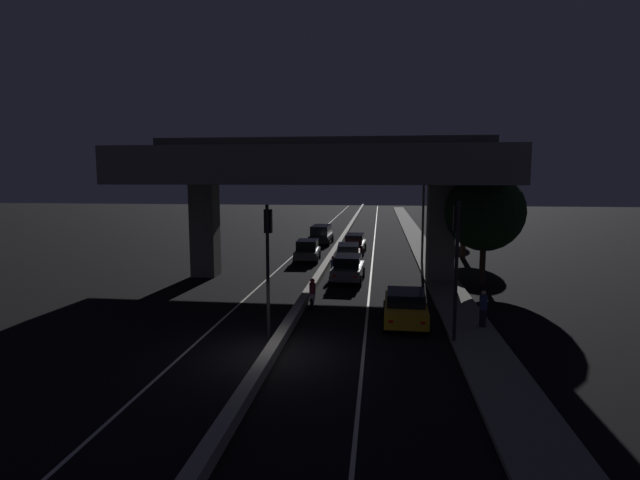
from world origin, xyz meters
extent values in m
plane|color=black|center=(0.00, 0.00, 0.00)|extent=(200.00, 200.00, 0.00)
cube|color=beige|center=(-3.33, 35.00, 0.00)|extent=(0.12, 126.00, 0.00)
cube|color=beige|center=(3.33, 35.00, 0.00)|extent=(0.12, 126.00, 0.00)
cube|color=gray|center=(0.00, 35.00, 0.21)|extent=(0.44, 126.00, 0.42)
cube|color=slate|center=(7.78, 28.00, 0.08)|extent=(2.08, 126.00, 0.16)
cube|color=slate|center=(-7.65, 14.24, 3.09)|extent=(1.63, 1.48, 6.17)
cube|color=slate|center=(7.65, 14.24, 3.09)|extent=(1.63, 1.48, 6.17)
cube|color=slate|center=(0.00, 14.24, 7.18)|extent=(21.84, 13.97, 2.03)
cube|color=#333335|center=(0.00, 14.24, 8.65)|extent=(21.84, 0.40, 0.90)
cylinder|color=black|center=(-0.62, 2.01, 2.73)|extent=(0.14, 0.14, 5.46)
cube|color=black|center=(-0.62, 2.19, 4.79)|extent=(0.30, 0.28, 0.95)
sphere|color=black|center=(-0.62, 2.34, 5.09)|extent=(0.18, 0.18, 0.18)
sphere|color=black|center=(-0.62, 2.34, 4.79)|extent=(0.18, 0.18, 0.18)
sphere|color=green|center=(-0.62, 2.34, 4.49)|extent=(0.18, 0.18, 0.18)
cylinder|color=black|center=(6.84, 2.01, 2.83)|extent=(0.14, 0.14, 5.66)
cube|color=black|center=(6.84, 2.19, 4.98)|extent=(0.30, 0.28, 0.95)
sphere|color=black|center=(6.84, 2.34, 5.28)|extent=(0.18, 0.18, 0.18)
sphere|color=black|center=(6.84, 2.34, 4.98)|extent=(0.18, 0.18, 0.18)
sphere|color=green|center=(6.84, 2.34, 4.68)|extent=(0.18, 0.18, 0.18)
cylinder|color=#2D2D30|center=(7.08, 20.32, 4.43)|extent=(0.18, 0.18, 8.86)
cylinder|color=#2D2D30|center=(6.15, 20.32, 8.71)|extent=(1.86, 0.10, 0.10)
ellipsoid|color=#F2B759|center=(5.22, 20.32, 8.61)|extent=(0.56, 0.32, 0.24)
cube|color=gold|center=(5.06, 4.59, 0.67)|extent=(1.93, 4.36, 0.67)
cube|color=black|center=(5.06, 4.38, 1.28)|extent=(1.66, 2.11, 0.54)
cylinder|color=black|center=(4.20, 6.04, 0.34)|extent=(0.22, 0.68, 0.68)
cylinder|color=black|center=(5.99, 6.00, 0.34)|extent=(0.22, 0.68, 0.68)
cylinder|color=black|center=(4.13, 3.19, 0.34)|extent=(0.22, 0.68, 0.68)
cylinder|color=black|center=(5.93, 3.15, 0.34)|extent=(0.22, 0.68, 0.68)
cube|color=red|center=(4.37, 2.44, 0.71)|extent=(0.18, 0.03, 0.11)
cube|color=red|center=(5.66, 2.41, 0.71)|extent=(0.18, 0.03, 0.11)
cube|color=#515459|center=(1.92, 13.56, 0.68)|extent=(1.94, 4.17, 0.66)
cube|color=black|center=(1.92, 13.56, 1.33)|extent=(1.66, 2.52, 0.63)
cylinder|color=black|center=(1.09, 14.95, 0.35)|extent=(0.23, 0.70, 0.69)
cylinder|color=black|center=(2.84, 14.88, 0.35)|extent=(0.23, 0.70, 0.69)
cylinder|color=black|center=(0.99, 12.24, 0.35)|extent=(0.23, 0.70, 0.69)
cylinder|color=black|center=(2.74, 12.17, 0.35)|extent=(0.23, 0.70, 0.69)
cube|color=red|center=(1.21, 11.52, 0.71)|extent=(0.18, 0.04, 0.11)
cube|color=red|center=(2.46, 11.48, 0.71)|extent=(0.18, 0.04, 0.11)
cube|color=#591414|center=(1.58, 19.10, 0.65)|extent=(1.93, 4.71, 0.70)
cube|color=black|center=(1.58, 19.10, 1.31)|extent=(1.64, 2.85, 0.62)
cylinder|color=black|center=(0.67, 20.60, 0.30)|extent=(0.23, 0.61, 0.60)
cylinder|color=black|center=(2.36, 20.67, 0.30)|extent=(0.23, 0.61, 0.60)
cylinder|color=black|center=(0.80, 17.54, 0.30)|extent=(0.23, 0.61, 0.60)
cylinder|color=black|center=(2.49, 17.61, 0.30)|extent=(0.23, 0.61, 0.60)
cube|color=red|center=(1.07, 16.75, 0.69)|extent=(0.18, 0.04, 0.11)
cube|color=red|center=(2.28, 16.80, 0.69)|extent=(0.18, 0.04, 0.11)
cube|color=black|center=(1.74, 25.37, 0.64)|extent=(1.82, 4.35, 0.63)
cube|color=black|center=(1.74, 25.37, 1.31)|extent=(1.56, 2.63, 0.72)
cylinder|color=black|center=(0.98, 26.81, 0.33)|extent=(0.22, 0.66, 0.65)
cylinder|color=black|center=(2.60, 26.76, 0.33)|extent=(0.22, 0.66, 0.65)
cylinder|color=black|center=(0.87, 23.98, 0.33)|extent=(0.22, 0.66, 0.65)
cylinder|color=black|center=(2.50, 23.92, 0.33)|extent=(0.22, 0.66, 0.65)
cube|color=red|center=(1.08, 23.23, 0.67)|extent=(0.18, 0.04, 0.11)
cube|color=red|center=(2.24, 23.19, 0.67)|extent=(0.18, 0.04, 0.11)
cube|color=#515459|center=(-1.77, 20.97, 0.60)|extent=(1.93, 3.99, 0.55)
cube|color=black|center=(-1.77, 20.97, 1.26)|extent=(1.65, 2.41, 0.78)
cylinder|color=black|center=(-0.86, 19.72, 0.32)|extent=(0.23, 0.65, 0.64)
cylinder|color=black|center=(-2.58, 19.65, 0.32)|extent=(0.23, 0.65, 0.64)
cylinder|color=black|center=(-0.97, 22.30, 0.32)|extent=(0.23, 0.65, 0.64)
cylinder|color=black|center=(-2.69, 22.23, 0.32)|extent=(0.23, 0.65, 0.64)
cube|color=white|center=(-1.24, 22.97, 0.52)|extent=(0.18, 0.04, 0.11)
cube|color=white|center=(-2.47, 22.91, 0.52)|extent=(0.18, 0.04, 0.11)
cube|color=black|center=(-1.85, 30.98, 0.65)|extent=(2.01, 4.78, 0.62)
cube|color=black|center=(-1.85, 30.86, 1.41)|extent=(1.75, 3.45, 0.91)
cylinder|color=black|center=(-0.95, 29.39, 0.33)|extent=(0.22, 0.67, 0.67)
cylinder|color=black|center=(-2.81, 29.44, 0.33)|extent=(0.22, 0.67, 0.67)
cylinder|color=black|center=(-0.88, 32.52, 0.33)|extent=(0.22, 0.67, 0.67)
cylinder|color=black|center=(-2.74, 32.56, 0.33)|extent=(0.22, 0.67, 0.67)
cube|color=white|center=(-1.12, 33.34, 0.55)|extent=(0.18, 0.03, 0.11)
cube|color=white|center=(-2.45, 33.37, 0.55)|extent=(0.18, 0.03, 0.11)
cylinder|color=black|center=(0.47, 7.75, 0.29)|extent=(0.12, 0.59, 0.58)
cylinder|color=black|center=(0.56, 6.43, 0.29)|extent=(0.14, 0.59, 0.58)
cube|color=silver|center=(0.52, 7.09, 0.51)|extent=(0.31, 1.02, 0.32)
cylinder|color=maroon|center=(0.52, 7.09, 0.95)|extent=(0.34, 0.34, 0.55)
sphere|color=#B21919|center=(0.52, 7.09, 1.34)|extent=(0.24, 0.24, 0.24)
cube|color=red|center=(0.56, 6.38, 0.51)|extent=(0.08, 0.04, 0.08)
cylinder|color=black|center=(0.87, 15.06, 0.30)|extent=(0.10, 0.61, 0.61)
cylinder|color=black|center=(0.91, 13.73, 0.30)|extent=(0.12, 0.61, 0.61)
cube|color=navy|center=(0.89, 14.39, 0.52)|extent=(0.27, 1.02, 0.32)
cylinder|color=navy|center=(0.89, 14.39, 0.96)|extent=(0.33, 0.33, 0.56)
sphere|color=#B21919|center=(0.89, 14.39, 1.36)|extent=(0.24, 0.24, 0.24)
cube|color=red|center=(0.91, 13.68, 0.52)|extent=(0.08, 0.03, 0.08)
cylinder|color=black|center=(8.33, 4.05, 0.53)|extent=(0.28, 0.28, 0.75)
cylinder|color=navy|center=(8.33, 4.05, 1.22)|extent=(0.33, 0.33, 0.63)
sphere|color=tan|center=(8.33, 4.05, 1.64)|extent=(0.20, 0.20, 0.20)
cylinder|color=#38281C|center=(10.14, 13.53, 1.35)|extent=(0.36, 0.36, 2.70)
sphere|color=black|center=(10.14, 13.53, 4.49)|extent=(4.78, 4.78, 4.78)
cylinder|color=#38281C|center=(10.62, 23.72, 1.27)|extent=(0.45, 0.45, 2.53)
sphere|color=black|center=(10.62, 23.72, 3.91)|extent=(3.66, 3.66, 3.66)
cylinder|color=#2D2116|center=(11.14, 39.24, 1.98)|extent=(0.43, 0.43, 3.96)
sphere|color=black|center=(11.14, 39.24, 5.13)|extent=(3.11, 3.11, 3.11)
camera|label=1|loc=(3.86, -17.50, 6.55)|focal=28.00mm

